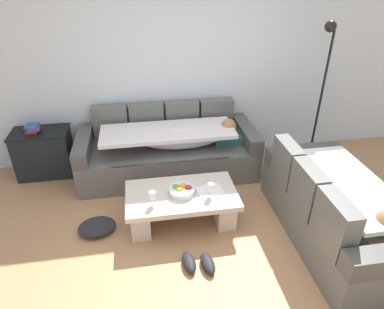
{
  "coord_description": "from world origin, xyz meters",
  "views": [
    {
      "loc": [
        -0.52,
        -2.34,
        2.55
      ],
      "look_at": [
        0.05,
        1.09,
        0.55
      ],
      "focal_mm": 31.52,
      "sensor_mm": 36.0,
      "label": 1
    }
  ],
  "objects_px": {
    "couch_along_wall": "(171,150)",
    "crumpled_garment": "(97,227)",
    "wine_glass_near_right": "(211,188)",
    "couch_near_window": "(336,211)",
    "side_cabinet": "(44,153)",
    "fruit_bowl": "(182,190)",
    "wine_glass_near_left": "(153,196)",
    "open_magazine": "(210,190)",
    "floor_lamp": "(321,87)",
    "pair_of_shoes": "(198,263)",
    "coffee_table": "(182,203)",
    "book_stack_on_cabinet": "(33,128)"
  },
  "relations": [
    {
      "from": "couch_along_wall",
      "to": "crumpled_garment",
      "type": "relative_size",
      "value": 5.82
    },
    {
      "from": "couch_along_wall",
      "to": "wine_glass_near_right",
      "type": "relative_size",
      "value": 14.04
    },
    {
      "from": "couch_near_window",
      "to": "side_cabinet",
      "type": "bearing_deg",
      "value": 61.08
    },
    {
      "from": "fruit_bowl",
      "to": "wine_glass_near_left",
      "type": "distance_m",
      "value": 0.36
    },
    {
      "from": "wine_glass_near_left",
      "to": "open_magazine",
      "type": "relative_size",
      "value": 0.59
    },
    {
      "from": "open_magazine",
      "to": "side_cabinet",
      "type": "xyz_separation_m",
      "value": [
        -1.99,
        1.28,
        -0.06
      ]
    },
    {
      "from": "couch_near_window",
      "to": "side_cabinet",
      "type": "height_order",
      "value": "couch_near_window"
    },
    {
      "from": "fruit_bowl",
      "to": "floor_lamp",
      "type": "bearing_deg",
      "value": 27.14
    },
    {
      "from": "wine_glass_near_right",
      "to": "couch_along_wall",
      "type": "bearing_deg",
      "value": 104.57
    },
    {
      "from": "couch_along_wall",
      "to": "wine_glass_near_left",
      "type": "bearing_deg",
      "value": -104.36
    },
    {
      "from": "couch_near_window",
      "to": "pair_of_shoes",
      "type": "relative_size",
      "value": 5.71
    },
    {
      "from": "floor_lamp",
      "to": "crumpled_garment",
      "type": "distance_m",
      "value": 3.29
    },
    {
      "from": "coffee_table",
      "to": "floor_lamp",
      "type": "bearing_deg",
      "value": 26.94
    },
    {
      "from": "couch_along_wall",
      "to": "floor_lamp",
      "type": "bearing_deg",
      "value": -0.76
    },
    {
      "from": "wine_glass_near_left",
      "to": "couch_along_wall",
      "type": "bearing_deg",
      "value": 75.64
    },
    {
      "from": "couch_along_wall",
      "to": "wine_glass_near_right",
      "type": "height_order",
      "value": "couch_along_wall"
    },
    {
      "from": "side_cabinet",
      "to": "crumpled_garment",
      "type": "bearing_deg",
      "value": -59.85
    },
    {
      "from": "couch_near_window",
      "to": "pair_of_shoes",
      "type": "bearing_deg",
      "value": 97.24
    },
    {
      "from": "couch_along_wall",
      "to": "open_magazine",
      "type": "xyz_separation_m",
      "value": [
        0.31,
        -1.06,
        0.05
      ]
    },
    {
      "from": "wine_glass_near_left",
      "to": "book_stack_on_cabinet",
      "type": "bearing_deg",
      "value": 134.98
    },
    {
      "from": "couch_along_wall",
      "to": "pair_of_shoes",
      "type": "bearing_deg",
      "value": -87.77
    },
    {
      "from": "open_magazine",
      "to": "floor_lamp",
      "type": "bearing_deg",
      "value": 20.75
    },
    {
      "from": "couch_along_wall",
      "to": "wine_glass_near_right",
      "type": "bearing_deg",
      "value": -75.43
    },
    {
      "from": "side_cabinet",
      "to": "pair_of_shoes",
      "type": "distance_m",
      "value": 2.64
    },
    {
      "from": "floor_lamp",
      "to": "book_stack_on_cabinet",
      "type": "bearing_deg",
      "value": 176.09
    },
    {
      "from": "open_magazine",
      "to": "book_stack_on_cabinet",
      "type": "relative_size",
      "value": 1.33
    },
    {
      "from": "fruit_bowl",
      "to": "crumpled_garment",
      "type": "bearing_deg",
      "value": -178.75
    },
    {
      "from": "pair_of_shoes",
      "to": "fruit_bowl",
      "type": "bearing_deg",
      "value": 94.98
    },
    {
      "from": "wine_glass_near_left",
      "to": "book_stack_on_cabinet",
      "type": "distance_m",
      "value": 2.03
    },
    {
      "from": "wine_glass_near_left",
      "to": "book_stack_on_cabinet",
      "type": "height_order",
      "value": "book_stack_on_cabinet"
    },
    {
      "from": "wine_glass_near_left",
      "to": "open_magazine",
      "type": "height_order",
      "value": "wine_glass_near_left"
    },
    {
      "from": "wine_glass_near_right",
      "to": "coffee_table",
      "type": "bearing_deg",
      "value": 158.71
    },
    {
      "from": "book_stack_on_cabinet",
      "to": "pair_of_shoes",
      "type": "relative_size",
      "value": 0.65
    },
    {
      "from": "book_stack_on_cabinet",
      "to": "crumpled_garment",
      "type": "distance_m",
      "value": 1.66
    },
    {
      "from": "couch_along_wall",
      "to": "book_stack_on_cabinet",
      "type": "height_order",
      "value": "couch_along_wall"
    },
    {
      "from": "wine_glass_near_left",
      "to": "wine_glass_near_right",
      "type": "height_order",
      "value": "same"
    },
    {
      "from": "open_magazine",
      "to": "coffee_table",
      "type": "bearing_deg",
      "value": 167.51
    },
    {
      "from": "coffee_table",
      "to": "book_stack_on_cabinet",
      "type": "bearing_deg",
      "value": 143.84
    },
    {
      "from": "open_magazine",
      "to": "floor_lamp",
      "type": "distance_m",
      "value": 2.12
    },
    {
      "from": "book_stack_on_cabinet",
      "to": "floor_lamp",
      "type": "height_order",
      "value": "floor_lamp"
    },
    {
      "from": "couch_along_wall",
      "to": "open_magazine",
      "type": "bearing_deg",
      "value": -73.49
    },
    {
      "from": "floor_lamp",
      "to": "pair_of_shoes",
      "type": "relative_size",
      "value": 6.01
    },
    {
      "from": "open_magazine",
      "to": "side_cabinet",
      "type": "relative_size",
      "value": 0.39
    },
    {
      "from": "crumpled_garment",
      "to": "side_cabinet",
      "type": "bearing_deg",
      "value": 120.15
    },
    {
      "from": "coffee_table",
      "to": "pair_of_shoes",
      "type": "height_order",
      "value": "coffee_table"
    },
    {
      "from": "open_magazine",
      "to": "side_cabinet",
      "type": "bearing_deg",
      "value": 136.75
    },
    {
      "from": "fruit_bowl",
      "to": "side_cabinet",
      "type": "distance_m",
      "value": 2.12
    },
    {
      "from": "couch_near_window",
      "to": "wine_glass_near_left",
      "type": "relative_size",
      "value": 11.17
    },
    {
      "from": "fruit_bowl",
      "to": "side_cabinet",
      "type": "relative_size",
      "value": 0.39
    },
    {
      "from": "side_cabinet",
      "to": "crumpled_garment",
      "type": "xyz_separation_m",
      "value": [
        0.76,
        -1.3,
        -0.26
      ]
    }
  ]
}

